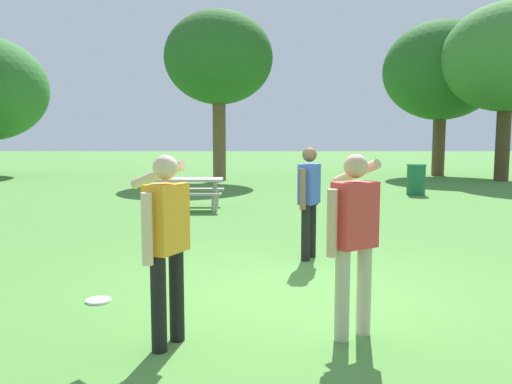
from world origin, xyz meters
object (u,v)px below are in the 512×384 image
(person_bystander, at_px, (353,231))
(tree_back_left, at_px, (506,58))
(person_catcher, at_px, (308,195))
(trash_can_further_along, at_px, (415,179))
(tree_slender_mid, at_px, (441,71))
(frisbee, at_px, (98,301))
(person_thrower, at_px, (165,236))
(tree_far_right, at_px, (218,59))
(picnic_table_near, at_px, (188,187))

(person_bystander, relative_size, tree_back_left, 0.23)
(person_catcher, height_order, tree_back_left, tree_back_left)
(trash_can_further_along, bearing_deg, person_catcher, -116.59)
(tree_slender_mid, distance_m, tree_back_left, 3.34)
(frisbee, height_order, tree_slender_mid, tree_slender_mid)
(frisbee, xyz_separation_m, tree_slender_mid, (10.27, 18.48, 4.80))
(person_thrower, relative_size, tree_slender_mid, 0.23)
(frisbee, distance_m, tree_back_left, 20.16)
(person_catcher, xyz_separation_m, tree_far_right, (-2.29, 13.75, 4.01))
(trash_can_further_along, distance_m, tree_back_left, 8.54)
(trash_can_further_along, bearing_deg, tree_slender_mid, 66.27)
(person_bystander, xyz_separation_m, tree_slender_mid, (7.69, 19.46, 3.85))
(person_catcher, height_order, trash_can_further_along, person_catcher)
(trash_can_further_along, relative_size, tree_slender_mid, 0.14)
(frisbee, bearing_deg, person_bystander, -20.82)
(person_bystander, bearing_deg, picnic_table_near, 107.25)
(person_catcher, distance_m, frisbee, 3.31)
(person_catcher, distance_m, tree_far_right, 14.50)
(tree_slender_mid, bearing_deg, person_thrower, -115.35)
(tree_far_right, distance_m, tree_slender_mid, 10.44)
(person_bystander, relative_size, frisbee, 6.14)
(person_bystander, distance_m, tree_far_right, 17.33)
(person_thrower, bearing_deg, person_bystander, 6.74)
(tree_slender_mid, bearing_deg, trash_can_further_along, -113.73)
(person_thrower, height_order, trash_can_further_along, person_thrower)
(person_thrower, relative_size, picnic_table_near, 0.96)
(tree_slender_mid, bearing_deg, tree_back_left, -61.80)
(person_bystander, relative_size, picnic_table_near, 0.96)
(person_thrower, distance_m, frisbee, 1.79)
(picnic_table_near, distance_m, tree_far_right, 9.58)
(person_bystander, bearing_deg, frisbee, 159.18)
(frisbee, relative_size, tree_far_right, 0.04)
(person_catcher, bearing_deg, tree_far_right, 99.47)
(tree_slender_mid, relative_size, tree_back_left, 0.99)
(person_thrower, height_order, tree_slender_mid, tree_slender_mid)
(person_catcher, bearing_deg, person_thrower, -116.08)
(trash_can_further_along, height_order, tree_far_right, tree_far_right)
(person_bystander, relative_size, trash_can_further_along, 1.71)
(trash_can_further_along, bearing_deg, person_thrower, -116.45)
(tree_far_right, height_order, tree_back_left, tree_back_left)
(picnic_table_near, bearing_deg, tree_far_right, 88.88)
(person_catcher, distance_m, person_bystander, 2.95)
(trash_can_further_along, height_order, tree_back_left, tree_back_left)
(trash_can_further_along, height_order, tree_slender_mid, tree_slender_mid)
(person_thrower, height_order, tree_far_right, tree_far_right)
(picnic_table_near, relative_size, tree_far_right, 0.25)
(frisbee, distance_m, tree_slender_mid, 21.68)
(person_bystander, distance_m, tree_slender_mid, 21.28)
(person_bystander, bearing_deg, trash_can_further_along, 70.04)
(person_thrower, height_order, picnic_table_near, person_thrower)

